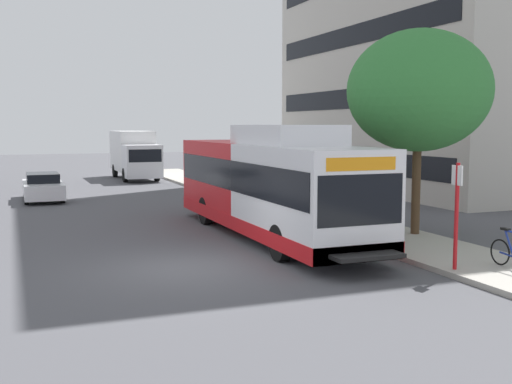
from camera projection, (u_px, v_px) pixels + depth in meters
name	position (u px, v px, depth m)	size (l,w,h in m)	color
ground_plane	(132.00, 223.00, 23.31)	(120.00, 120.00, 0.00)	#4C4C51
sidewalk_curb	(323.00, 218.00, 24.02)	(3.00, 56.00, 0.14)	#A8A399
transit_bus	(269.00, 185.00, 20.16)	(2.58, 12.25, 3.65)	white
bus_stop_sign_pole	(457.00, 208.00, 14.97)	(0.10, 0.36, 2.60)	red
street_tree_near_stop	(419.00, 91.00, 19.66)	(4.54, 4.54, 6.52)	#4C3823
parked_car_far_lane	(43.00, 187.00, 30.14)	(1.80, 4.50, 1.33)	silver
box_truck_background	(134.00, 153.00, 42.12)	(2.32, 7.01, 3.25)	silver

